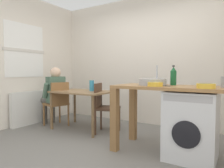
{
  "coord_description": "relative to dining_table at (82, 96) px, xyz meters",
  "views": [
    {
      "loc": [
        1.73,
        -2.4,
        1.1
      ],
      "look_at": [
        -0.06,
        0.45,
        0.91
      ],
      "focal_mm": 33.13,
      "sensor_mm": 36.0,
      "label": 1
    }
  ],
  "objects": [
    {
      "name": "tap",
      "position": [
        1.54,
        -0.15,
        0.42
      ],
      "size": [
        0.02,
        0.02,
        0.28
      ],
      "primitive_type": "cylinder",
      "color": "#B2B2B7",
      "rests_on": "kitchen_counter"
    },
    {
      "name": "vase",
      "position": [
        0.15,
        0.1,
        0.2
      ],
      "size": [
        0.09,
        0.09,
        0.2
      ],
      "primitive_type": "cylinder",
      "color": "teal",
      "rests_on": "dining_table"
    },
    {
      "name": "colander",
      "position": [
        2.25,
        -0.55,
        0.31
      ],
      "size": [
        0.2,
        0.2,
        0.06
      ],
      "color": "gold",
      "rests_on": "kitchen_counter"
    },
    {
      "name": "radiator",
      "position": [
        -1.17,
        -0.35,
        -0.29
      ],
      "size": [
        0.1,
        0.8,
        0.7
      ],
      "primitive_type": "cube",
      "color": "white",
      "rests_on": "ground_plane"
    },
    {
      "name": "chair_person_seat",
      "position": [
        -0.55,
        -0.12,
        -0.14
      ],
      "size": [
        0.49,
        0.49,
        0.9
      ],
      "rotation": [
        0.0,
        0.0,
        1.31
      ],
      "color": "olive",
      "rests_on": "ground_plane"
    },
    {
      "name": "washing_machine",
      "position": [
        2.06,
        -0.33,
        -0.21
      ],
      "size": [
        0.6,
        0.61,
        0.86
      ],
      "color": "silver",
      "rests_on": "ground_plane"
    },
    {
      "name": "wall_back",
      "position": [
        0.85,
        1.1,
        0.71
      ],
      "size": [
        4.6,
        0.1,
        2.7
      ],
      "primitive_type": "cube",
      "color": "silver",
      "rests_on": "ground_plane"
    },
    {
      "name": "dining_table",
      "position": [
        0.0,
        0.0,
        0.0
      ],
      "size": [
        1.1,
        0.76,
        0.74
      ],
      "color": "olive",
      "rests_on": "ground_plane"
    },
    {
      "name": "ground_plane",
      "position": [
        0.85,
        -0.65,
        -0.64
      ],
      "size": [
        5.46,
        5.46,
        0.0
      ],
      "primitive_type": "plane",
      "color": "slate"
    },
    {
      "name": "mixing_bowl",
      "position": [
        1.65,
        -0.53,
        0.31
      ],
      "size": [
        0.19,
        0.19,
        0.05
      ],
      "color": "gold",
      "rests_on": "kitchen_counter"
    },
    {
      "name": "bottle_tall_green",
      "position": [
        1.78,
        -0.17,
        0.4
      ],
      "size": [
        0.08,
        0.08,
        0.27
      ],
      "color": "#19592D",
      "rests_on": "kitchen_counter"
    },
    {
      "name": "chair_opposite",
      "position": [
        0.48,
        0.03,
        -0.14
      ],
      "size": [
        0.51,
        0.51,
        0.9
      ],
      "rotation": [
        0.0,
        0.0,
        -1.24
      ],
      "color": "#4C3323",
      "rests_on": "ground_plane"
    },
    {
      "name": "seated_person",
      "position": [
        -0.7,
        -0.08,
        0.03
      ],
      "size": [
        0.55,
        0.54,
        1.2
      ],
      "rotation": [
        0.0,
        0.0,
        1.31
      ],
      "color": "#595651",
      "rests_on": "ground_plane"
    },
    {
      "name": "scissors",
      "position": [
        1.75,
        -0.43,
        0.28
      ],
      "size": [
        0.15,
        0.06,
        0.01
      ],
      "color": "#B2B2B7",
      "rests_on": "kitchen_counter"
    },
    {
      "name": "wall_window_side",
      "position": [
        -1.3,
        -0.64,
        0.71
      ],
      "size": [
        0.12,
        3.8,
        2.7
      ],
      "color": "silver",
      "rests_on": "ground_plane"
    },
    {
      "name": "kitchen_counter",
      "position": [
        1.59,
        -0.33,
        0.12
      ],
      "size": [
        1.5,
        0.68,
        0.92
      ],
      "color": "#9E7042",
      "rests_on": "ground_plane"
    },
    {
      "name": "sink_basin",
      "position": [
        1.54,
        -0.33,
        0.32
      ],
      "size": [
        0.38,
        0.38,
        0.09
      ],
      "primitive_type": "cylinder",
      "color": "#9EA0A5",
      "rests_on": "kitchen_counter"
    }
  ]
}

